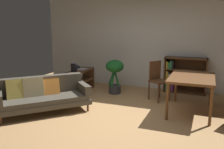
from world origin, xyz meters
TOP-DOWN VIEW (x-y plane):
  - ground_plane at (0.00, 0.00)m, footprint 8.16×8.16m
  - back_wall_panel at (0.00, 2.70)m, footprint 6.80×0.10m
  - fabric_couch at (-1.66, -0.21)m, footprint 1.84×1.90m
  - media_console at (-1.72, 1.58)m, footprint 0.37×1.01m
  - open_laptop at (-1.79, 1.69)m, footprint 0.42×0.30m
  - desk_speaker at (-1.77, 1.31)m, footprint 0.16×0.16m
  - potted_floor_plant at (-0.74, 1.71)m, footprint 0.49×0.52m
  - dining_table at (1.30, 0.94)m, footprint 0.89×1.36m
  - dining_chair_far at (0.46, 1.56)m, footprint 0.54×0.55m
  - bookshelf at (0.95, 2.51)m, footprint 1.12×0.34m

SIDE VIEW (x-z plane):
  - ground_plane at x=0.00m, z-range 0.00..0.00m
  - media_console at x=-1.72m, z-range 0.00..0.60m
  - fabric_couch at x=-1.66m, z-range 0.00..0.76m
  - bookshelf at x=0.95m, z-range -0.01..0.97m
  - dining_chair_far at x=0.46m, z-range 0.06..1.02m
  - potted_floor_plant at x=-0.74m, z-range 0.14..1.06m
  - open_laptop at x=-1.79m, z-range 0.57..0.69m
  - dining_table at x=1.30m, z-range 0.32..1.10m
  - desk_speaker at x=-1.77m, z-range 0.60..0.83m
  - back_wall_panel at x=0.00m, z-range 0.00..2.70m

